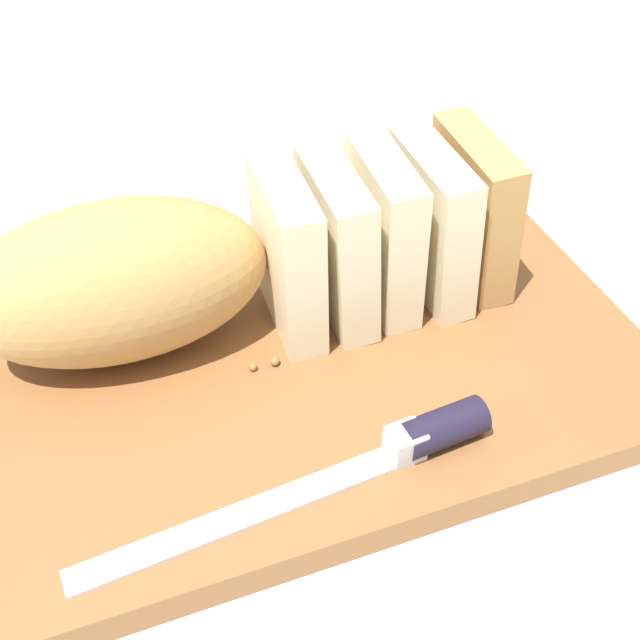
% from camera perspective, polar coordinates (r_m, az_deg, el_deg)
% --- Properties ---
extents(ground_plane, '(3.00, 3.00, 0.00)m').
position_cam_1_polar(ground_plane, '(0.53, -0.00, -4.17)').
color(ground_plane, silver).
extents(cutting_board, '(0.43, 0.28, 0.02)m').
position_cam_1_polar(cutting_board, '(0.52, -0.00, -3.33)').
color(cutting_board, brown).
rests_on(cutting_board, ground_plane).
extents(bread_loaf, '(0.35, 0.10, 0.11)m').
position_cam_1_polar(bread_loaf, '(0.50, -6.45, 4.24)').
color(bread_loaf, tan).
rests_on(bread_loaf, cutting_board).
extents(bread_knife, '(0.24, 0.05, 0.02)m').
position_cam_1_polar(bread_knife, '(0.45, 5.47, -9.17)').
color(bread_knife, silver).
rests_on(bread_knife, cutting_board).
extents(crumb_near_knife, '(0.01, 0.01, 0.01)m').
position_cam_1_polar(crumb_near_knife, '(0.50, -4.88, -3.30)').
color(crumb_near_knife, '#996633').
rests_on(crumb_near_knife, cutting_board).
extents(crumb_near_loaf, '(0.00, 0.00, 0.00)m').
position_cam_1_polar(crumb_near_loaf, '(0.52, 1.34, -0.95)').
color(crumb_near_loaf, '#996633').
rests_on(crumb_near_loaf, cutting_board).
extents(crumb_stray_left, '(0.00, 0.00, 0.00)m').
position_cam_1_polar(crumb_stray_left, '(0.55, -2.45, 1.63)').
color(crumb_stray_left, '#996633').
rests_on(crumb_stray_left, cutting_board).
extents(crumb_stray_right, '(0.01, 0.01, 0.01)m').
position_cam_1_polar(crumb_stray_right, '(0.51, -3.42, -2.63)').
color(crumb_stray_right, '#996633').
rests_on(crumb_stray_right, cutting_board).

